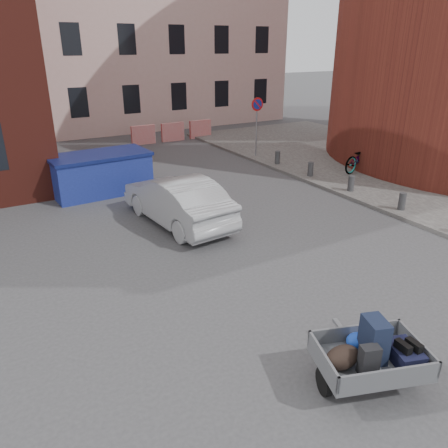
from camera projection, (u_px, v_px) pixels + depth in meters
ground at (268, 275)px, 10.19m from camera, size 120.00×120.00×0.00m
sidewalk at (411, 173)px, 17.98m from camera, size 9.00×24.00×0.12m
building_pink at (150, 9)px, 27.88m from camera, size 16.00×8.00×14.00m
no_parking_sign at (257, 115)px, 19.78m from camera, size 0.60×0.09×2.65m
bollards at (351, 183)px, 15.53m from camera, size 0.22×9.02×0.55m
barriers at (173, 132)px, 23.94m from camera, size 4.70×0.18×1.00m
trailer at (370, 355)px, 6.66m from camera, size 1.87×1.97×1.20m
dumpster at (101, 173)px, 15.53m from camera, size 3.53×1.98×1.43m
silver_car at (177, 200)px, 12.89m from camera, size 1.95×4.49×1.44m
bicycle at (361, 158)px, 17.85m from camera, size 2.24×1.15×1.12m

